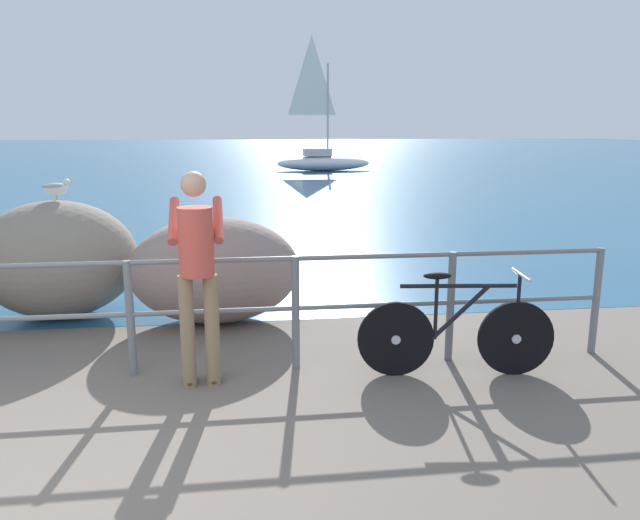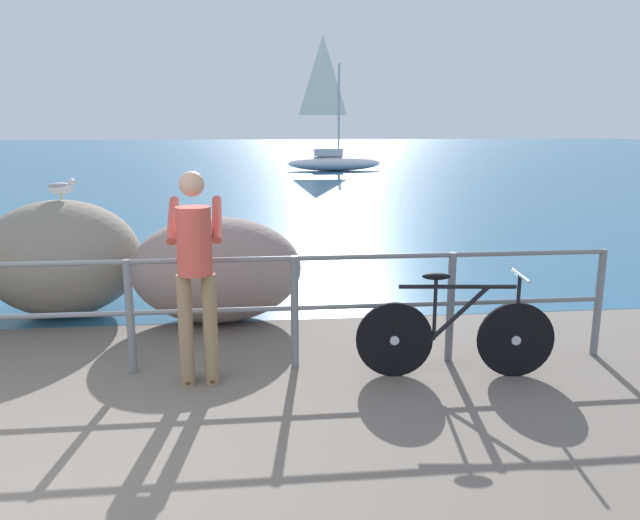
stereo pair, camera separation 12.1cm
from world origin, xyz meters
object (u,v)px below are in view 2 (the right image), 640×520
Objects in this scene: bicycle at (456,333)px; breakwater_boulder_right at (217,270)px; person_at_railing at (196,269)px; seagull at (61,187)px; sailboat at (333,156)px; breakwater_boulder_main at (62,258)px.

bicycle is 0.91× the size of breakwater_boulder_right.
person_at_railing reaches higher than breakwater_boulder_right.
seagull is 22.84m from sailboat.
breakwater_boulder_main is 0.80m from seagull.
person_at_railing is at bearing -61.04° from seagull.
bicycle is 4.58m from seagull.
person_at_railing reaches higher than seagull.
bicycle is at bearing -38.72° from seagull.
breakwater_boulder_right is at bearing -14.20° from breakwater_boulder_main.
seagull reaches higher than breakwater_boulder_right.
sailboat is (5.87, 22.06, -0.75)m from seagull.
bicycle is 4.96× the size of seagull.
breakwater_boulder_right is at bearing -4.17° from person_at_railing.
breakwater_boulder_right is (0.05, 1.70, -0.41)m from person_at_railing.
bicycle is at bearing -95.55° from sailboat.
sailboat is (4.21, 24.26, -0.28)m from person_at_railing.
seagull is at bearing 155.48° from bicycle.
person_at_railing is at bearing -175.78° from bicycle.
seagull is at bearing 163.90° from breakwater_boulder_right.
person_at_railing reaches higher than bicycle.
breakwater_boulder_main reaches higher than breakwater_boulder_right.
seagull is at bearing 34.71° from person_at_railing.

